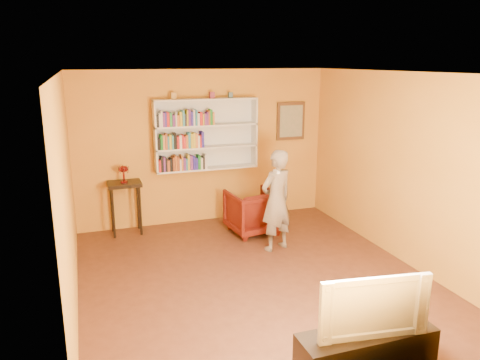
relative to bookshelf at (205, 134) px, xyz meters
name	(u,v)px	position (x,y,z in m)	size (l,w,h in m)	color
room_shell	(254,206)	(0.00, -2.41, -0.58)	(5.30, 5.80, 2.88)	#482617
bookshelf	(205,134)	(0.00, 0.00, 0.00)	(1.80, 0.29, 1.23)	silver
books_row_lower	(183,163)	(-0.44, -0.10, -0.46)	(0.84, 0.19, 0.27)	red
books_row_middle	(181,141)	(-0.46, -0.11, -0.08)	(0.79, 0.19, 0.27)	black
books_row_upper	(185,119)	(-0.38, -0.10, 0.30)	(0.98, 0.19, 0.27)	black
ornament_left	(173,96)	(-0.55, -0.06, 0.68)	(0.08, 0.08, 0.11)	olive
ornament_centre	(212,95)	(0.11, -0.06, 0.67)	(0.08, 0.08, 0.11)	maroon
ornament_right	(230,95)	(0.44, -0.06, 0.67)	(0.07, 0.07, 0.09)	#425E6E
framed_painting	(291,121)	(1.65, 0.05, 0.16)	(0.55, 0.05, 0.70)	#4F2F16
console_table	(125,191)	(-1.44, -0.16, -0.86)	(0.54, 0.42, 0.89)	black
ruby_lustre	(123,171)	(-1.44, -0.16, -0.50)	(0.17, 0.17, 0.28)	maroon
armchair	(253,211)	(0.59, -0.80, -1.23)	(0.78, 0.80, 0.73)	#450804
person	(276,200)	(0.67, -1.60, -0.81)	(0.57, 0.37, 1.57)	#6F6151
game_remote	(276,172)	(0.56, -1.83, -0.30)	(0.04, 0.15, 0.04)	white
tv_cabinet	(366,354)	(0.26, -4.66, -1.36)	(1.30, 0.39, 0.46)	black
television	(370,303)	(0.26, -4.66, -0.84)	(1.02, 0.13, 0.58)	black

